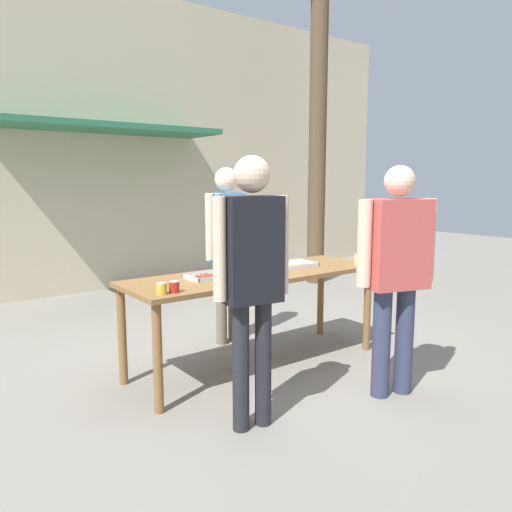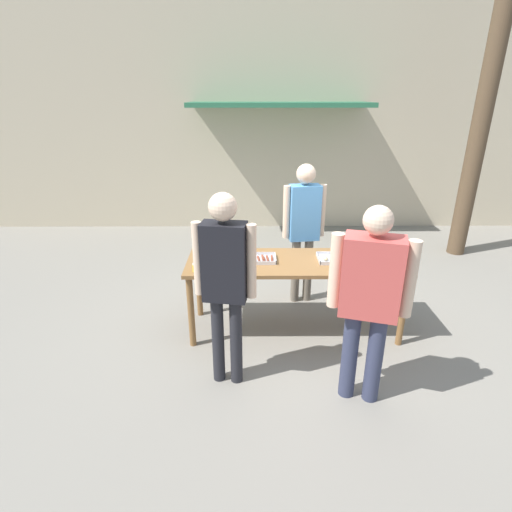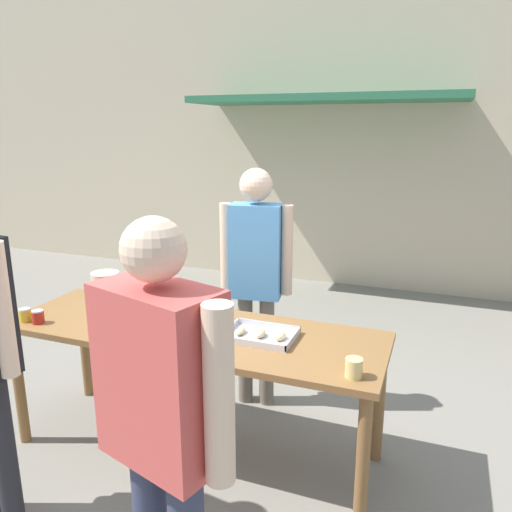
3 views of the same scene
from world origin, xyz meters
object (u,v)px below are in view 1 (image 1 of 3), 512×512
object	(u,v)px
person_customer_with_cup	(396,262)
person_customer_holding_hotdog	(252,267)
condiment_jar_mustard	(162,289)
food_tray_sausages	(213,276)
food_tray_buns	(293,265)
person_server_behind_table	(227,238)
utility_pole	(318,114)
condiment_jar_ketchup	(174,287)
beer_cup	(359,260)

from	to	relation	value
person_customer_with_cup	person_customer_holding_hotdog	bearing A→B (deg)	5.64
condiment_jar_mustard	food_tray_sausages	bearing A→B (deg)	25.40
food_tray_buns	person_customer_holding_hotdog	distance (m)	1.51
person_server_behind_table	utility_pole	world-z (taller)	utility_pole
condiment_jar_ketchup	condiment_jar_mustard	bearing A→B (deg)	-177.98
beer_cup	person_customer_holding_hotdog	size ratio (longest dim) A/B	0.05
food_tray_sausages	beer_cup	xyz separation A→B (m)	(1.49, -0.29, 0.04)
condiment_jar_mustard	person_customer_holding_hotdog	xyz separation A→B (m)	(0.35, -0.63, 0.21)
person_customer_with_cup	utility_pole	distance (m)	4.70
food_tray_sausages	person_customer_with_cup	size ratio (longest dim) A/B	0.25
food_tray_buns	condiment_jar_ketchup	size ratio (longest dim) A/B	4.78
food_tray_buns	person_customer_with_cup	distance (m)	1.17
food_tray_sausages	condiment_jar_ketchup	bearing A→B (deg)	-150.65
food_tray_buns	condiment_jar_mustard	xyz separation A→B (m)	(-1.51, -0.29, 0.03)
utility_pole	person_server_behind_table	bearing A→B (deg)	-149.42
condiment_jar_ketchup	food_tray_sausages	bearing A→B (deg)	29.35
food_tray_buns	person_server_behind_table	world-z (taller)	person_server_behind_table
condiment_jar_ketchup	person_customer_with_cup	distance (m)	1.69
beer_cup	person_customer_with_cup	size ratio (longest dim) A/B	0.06
person_server_behind_table	person_customer_holding_hotdog	distance (m)	1.83
person_server_behind_table	food_tray_sausages	bearing A→B (deg)	-139.58
person_customer_holding_hotdog	person_server_behind_table	bearing A→B (deg)	-110.11
person_customer_holding_hotdog	utility_pole	bearing A→B (deg)	-130.18
condiment_jar_mustard	person_customer_with_cup	xyz separation A→B (m)	(1.55, -0.86, 0.15)
food_tray_sausages	beer_cup	distance (m)	1.52
person_customer_with_cup	condiment_jar_mustard	bearing A→B (deg)	-12.44
beer_cup	person_customer_with_cup	world-z (taller)	person_customer_with_cup
food_tray_buns	condiment_jar_mustard	distance (m)	1.54
person_customer_holding_hotdog	condiment_jar_ketchup	bearing A→B (deg)	-60.50
person_customer_with_cup	utility_pole	bearing A→B (deg)	-109.12
person_customer_holding_hotdog	person_customer_with_cup	world-z (taller)	person_customer_holding_hotdog
person_server_behind_table	person_customer_with_cup	distance (m)	1.87
food_tray_sausages	person_customer_holding_hotdog	distance (m)	0.99
beer_cup	person_customer_with_cup	distance (m)	1.05
beer_cup	utility_pole	distance (m)	3.81
condiment_jar_ketchup	person_customer_holding_hotdog	distance (m)	0.71
person_server_behind_table	utility_pole	xyz separation A→B (m)	(2.90, 1.71, 1.62)
food_tray_buns	person_server_behind_table	distance (m)	0.78
person_customer_holding_hotdog	person_customer_with_cup	xyz separation A→B (m)	(1.20, -0.24, -0.06)
condiment_jar_mustard	person_customer_with_cup	size ratio (longest dim) A/B	0.05
condiment_jar_mustard	condiment_jar_ketchup	size ratio (longest dim) A/B	1.00
person_server_behind_table	condiment_jar_mustard	bearing A→B (deg)	-149.60
person_server_behind_table	person_customer_holding_hotdog	world-z (taller)	person_customer_holding_hotdog
condiment_jar_ketchup	food_tray_buns	bearing A→B (deg)	11.58
food_tray_sausages	condiment_jar_mustard	xyz separation A→B (m)	(-0.62, -0.30, 0.03)
food_tray_sausages	food_tray_buns	world-z (taller)	food_tray_buns
condiment_jar_mustard	person_customer_holding_hotdog	distance (m)	0.75
utility_pole	condiment_jar_mustard	bearing A→B (deg)	-146.83
person_customer_with_cup	utility_pole	size ratio (longest dim) A/B	0.34
food_tray_sausages	beer_cup	bearing A→B (deg)	-10.94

